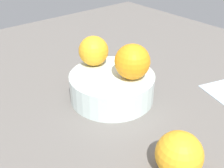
{
  "coord_description": "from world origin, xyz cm",
  "views": [
    {
      "loc": [
        29.49,
        35.65,
        30.74
      ],
      "look_at": [
        0.0,
        0.0,
        3.15
      ],
      "focal_mm": 43.79,
      "sensor_mm": 36.0,
      "label": 1
    }
  ],
  "objects_px": {
    "orange_in_bowl_1": "(132,62)",
    "orange_loose_0": "(179,154)",
    "orange_in_bowl_0": "(93,51)",
    "fruit_bowl": "(112,87)"
  },
  "relations": [
    {
      "from": "fruit_bowl",
      "to": "orange_in_bowl_0",
      "type": "height_order",
      "value": "orange_in_bowl_0"
    },
    {
      "from": "orange_in_bowl_0",
      "to": "orange_in_bowl_1",
      "type": "bearing_deg",
      "value": 104.59
    },
    {
      "from": "orange_in_bowl_0",
      "to": "orange_in_bowl_1",
      "type": "relative_size",
      "value": 0.91
    },
    {
      "from": "orange_in_bowl_1",
      "to": "orange_loose_0",
      "type": "bearing_deg",
      "value": 67.14
    },
    {
      "from": "orange_in_bowl_1",
      "to": "orange_loose_0",
      "type": "relative_size",
      "value": 1.0
    },
    {
      "from": "orange_in_bowl_1",
      "to": "orange_loose_0",
      "type": "height_order",
      "value": "orange_in_bowl_1"
    },
    {
      "from": "orange_in_bowl_0",
      "to": "orange_in_bowl_1",
      "type": "height_order",
      "value": "orange_in_bowl_1"
    },
    {
      "from": "orange_in_bowl_0",
      "to": "orange_loose_0",
      "type": "relative_size",
      "value": 0.91
    },
    {
      "from": "orange_in_bowl_0",
      "to": "orange_in_bowl_1",
      "type": "xyz_separation_m",
      "value": [
        -0.02,
        0.09,
        0.0
      ]
    },
    {
      "from": "orange_in_bowl_1",
      "to": "orange_loose_0",
      "type": "xyz_separation_m",
      "value": [
        0.07,
        0.17,
        -0.05
      ]
    }
  ]
}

